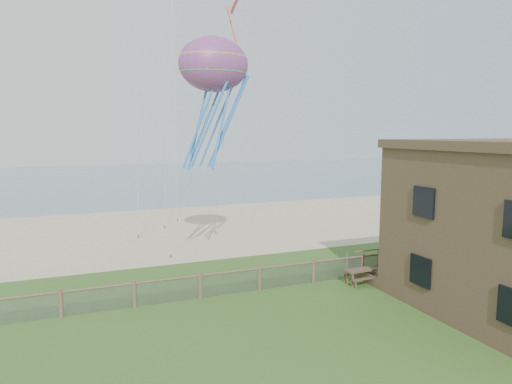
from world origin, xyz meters
The scene contains 8 objects.
ground centered at (0.00, 0.00, 0.00)m, with size 160.00×160.00×0.00m, color #365B1F.
sand_beach centered at (0.00, 22.00, 0.00)m, with size 72.00×20.00×0.02m, color tan.
ocean centered at (0.00, 66.00, 0.00)m, with size 160.00×68.00×0.02m, color slate.
chainlink_fence centered at (0.00, 6.00, 0.55)m, with size 36.20×0.20×1.25m, color brown, non-canonical shape.
motel_deck centered at (13.00, 5.00, 0.25)m, with size 15.00×2.00×0.50m, color brown.
picnic_table centered at (5.19, 5.00, 0.35)m, with size 1.65×1.24×0.69m, color brown, non-canonical shape.
octopus_kite centered at (-0.91, 10.43, 9.42)m, with size 3.71×2.62×7.64m, color #F25026, non-canonical shape.
kite_red centered at (1.83, 14.89, 15.16)m, with size 0.95×0.70×2.19m, color red, non-canonical shape.
Camera 1 is at (-8.19, -14.04, 7.72)m, focal length 32.00 mm.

